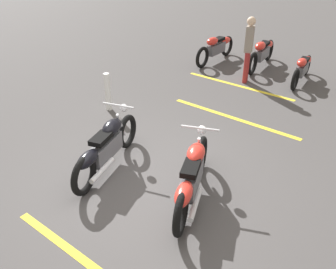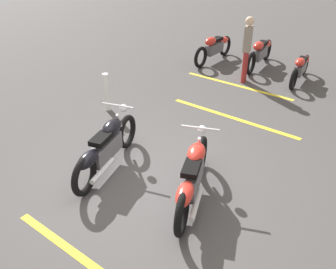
{
  "view_description": "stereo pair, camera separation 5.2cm",
  "coord_description": "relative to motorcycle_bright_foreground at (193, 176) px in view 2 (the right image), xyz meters",
  "views": [
    {
      "loc": [
        -3.85,
        -3.2,
        3.83
      ],
      "look_at": [
        0.67,
        0.0,
        0.65
      ],
      "focal_mm": 38.95,
      "sensor_mm": 36.0,
      "label": 1
    },
    {
      "loc": [
        -3.88,
        -3.16,
        3.83
      ],
      "look_at": [
        0.67,
        0.0,
        0.65
      ],
      "focal_mm": 38.95,
      "sensor_mm": 36.0,
      "label": 2
    }
  ],
  "objects": [
    {
      "name": "motorcycle_row_center",
      "position": [
        6.14,
        0.22,
        -0.06
      ],
      "size": [
        1.95,
        0.32,
        0.73
      ],
      "rotation": [
        0.0,
        0.0,
        3.22
      ],
      "color": "black",
      "rests_on": "ground"
    },
    {
      "name": "motorcycle_dark_foreground",
      "position": [
        -0.14,
        1.7,
        0.0
      ],
      "size": [
        2.19,
        0.81,
        1.04
      ],
      "rotation": [
        0.0,
        0.0,
        0.25
      ],
      "color": "black",
      "rests_on": "ground"
    },
    {
      "name": "motorcycle_row_right",
      "position": [
        6.69,
        1.64,
        -0.01
      ],
      "size": [
        2.23,
        0.36,
        0.84
      ],
      "rotation": [
        0.0,
        0.0,
        3.22
      ],
      "color": "black",
      "rests_on": "ground"
    },
    {
      "name": "bollard_post",
      "position": [
        1.69,
        3.38,
        -0.01
      ],
      "size": [
        0.14,
        0.14,
        0.91
      ],
      "primitive_type": "cylinder",
      "color": "white",
      "rests_on": "ground"
    },
    {
      "name": "bystander_near_row",
      "position": [
        5.22,
        1.49,
        0.54
      ],
      "size": [
        0.3,
        0.26,
        1.79
      ],
      "rotation": [
        0.0,
        0.0,
        4.98
      ],
      "color": "maroon",
      "rests_on": "ground"
    },
    {
      "name": "motorcycle_row_far_right",
      "position": [
        6.35,
        3.05,
        -0.01
      ],
      "size": [
        2.19,
        0.3,
        0.82
      ],
      "rotation": [
        0.0,
        0.0,
        3.11
      ],
      "color": "black",
      "rests_on": "ground"
    },
    {
      "name": "parking_stripe_mid",
      "position": [
        3.0,
        0.74,
        -0.46
      ],
      "size": [
        0.29,
        3.2,
        0.01
      ],
      "primitive_type": "cube",
      "rotation": [
        0.0,
        0.0,
        1.52
      ],
      "color": "yellow",
      "rests_on": "ground"
    },
    {
      "name": "motorcycle_bright_foreground",
      "position": [
        0.0,
        0.0,
        0.0
      ],
      "size": [
        2.13,
        0.92,
        1.04
      ],
      "rotation": [
        0.0,
        0.0,
        0.35
      ],
      "color": "black",
      "rests_on": "ground"
    },
    {
      "name": "parking_stripe_near",
      "position": [
        -1.87,
        0.3,
        -0.46
      ],
      "size": [
        0.29,
        3.2,
        0.01
      ],
      "primitive_type": "cube",
      "rotation": [
        0.0,
        0.0,
        1.52
      ],
      "color": "yellow",
      "rests_on": "ground"
    },
    {
      "name": "parking_stripe_far",
      "position": [
        4.83,
        1.49,
        -0.46
      ],
      "size": [
        0.29,
        3.2,
        0.01
      ],
      "primitive_type": "cube",
      "rotation": [
        0.0,
        0.0,
        1.52
      ],
      "color": "yellow",
      "rests_on": "ground"
    },
    {
      "name": "ground_plane",
      "position": [
        -0.08,
        0.87,
        -0.46
      ],
      "size": [
        60.0,
        60.0,
        0.0
      ],
      "primitive_type": "plane",
      "color": "#474444"
    }
  ]
}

